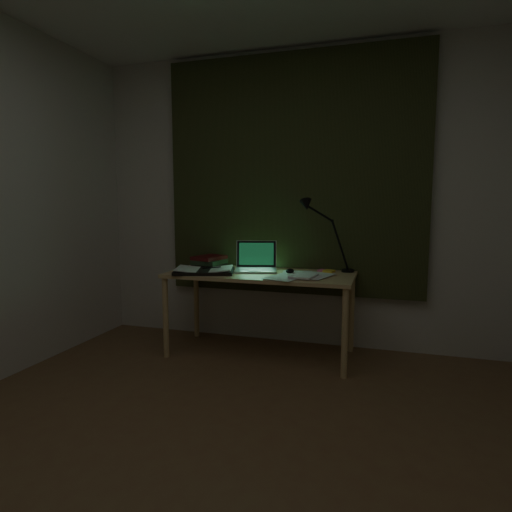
{
  "coord_description": "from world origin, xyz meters",
  "views": [
    {
      "loc": [
        0.78,
        -1.62,
        1.22
      ],
      "look_at": [
        -0.17,
        1.48,
        0.82
      ],
      "focal_mm": 30.0,
      "sensor_mm": 36.0,
      "label": 1
    }
  ],
  "objects": [
    {
      "name": "desk",
      "position": [
        -0.17,
        1.6,
        0.34
      ],
      "size": [
        1.47,
        0.64,
        0.67
      ],
      "primitive_type": null,
      "color": "#D4B572",
      "rests_on": "floor"
    },
    {
      "name": "laptop",
      "position": [
        -0.23,
        1.66,
        0.79
      ],
      "size": [
        0.42,
        0.45,
        0.24
      ],
      "primitive_type": null,
      "rotation": [
        0.0,
        0.0,
        0.26
      ],
      "color": "silver",
      "rests_on": "desk"
    },
    {
      "name": "wall_back",
      "position": [
        0.0,
        2.0,
        1.25
      ],
      "size": [
        3.5,
        0.0,
        2.5
      ],
      "primitive_type": "cube",
      "color": "silver",
      "rests_on": "ground"
    },
    {
      "name": "open_textbook",
      "position": [
        -0.6,
        1.47,
        0.69
      ],
      "size": [
        0.54,
        0.45,
        0.04
      ],
      "primitive_type": null,
      "rotation": [
        0.0,
        0.0,
        0.29
      ],
      "color": "silver",
      "rests_on": "desk"
    },
    {
      "name": "mouse",
      "position": [
        0.06,
        1.65,
        0.69
      ],
      "size": [
        0.07,
        0.1,
        0.04
      ],
      "primitive_type": "ellipsoid",
      "rotation": [
        0.0,
        0.0,
        -0.08
      ],
      "color": "black",
      "rests_on": "desk"
    },
    {
      "name": "floor",
      "position": [
        0.0,
        0.0,
        0.0
      ],
      "size": [
        3.5,
        4.0,
        0.0
      ],
      "primitive_type": "cube",
      "color": "brown",
      "rests_on": "ground"
    },
    {
      "name": "sticky_pink",
      "position": [
        0.29,
        1.82,
        0.68
      ],
      "size": [
        0.09,
        0.09,
        0.01
      ],
      "primitive_type": "cube",
      "rotation": [
        0.0,
        0.0,
        -0.4
      ],
      "color": "#EE5C87",
      "rests_on": "desk"
    },
    {
      "name": "sticky_yellow",
      "position": [
        0.34,
        1.8,
        0.68
      ],
      "size": [
        0.1,
        0.1,
        0.02
      ],
      "primitive_type": "cube",
      "rotation": [
        0.0,
        0.0,
        -0.27
      ],
      "color": "yellow",
      "rests_on": "desk"
    },
    {
      "name": "loose_papers",
      "position": [
        0.14,
        1.5,
        0.68
      ],
      "size": [
        0.49,
        0.5,
        0.02
      ],
      "primitive_type": null,
      "rotation": [
        0.0,
        0.0,
        -0.34
      ],
      "color": "white",
      "rests_on": "desk"
    },
    {
      "name": "curtain",
      "position": [
        0.0,
        1.96,
        1.45
      ],
      "size": [
        2.2,
        0.06,
        2.0
      ],
      "primitive_type": "cube",
      "color": "#2F361B",
      "rests_on": "wall_back"
    },
    {
      "name": "desk_lamp",
      "position": [
        0.49,
        1.86,
        0.95
      ],
      "size": [
        0.37,
        0.29,
        0.56
      ],
      "primitive_type": null,
      "rotation": [
        0.0,
        0.0,
        0.0
      ],
      "color": "black",
      "rests_on": "desk"
    },
    {
      "name": "book_stack",
      "position": [
        -0.68,
        1.75,
        0.72
      ],
      "size": [
        0.26,
        0.3,
        0.11
      ],
      "primitive_type": null,
      "rotation": [
        0.0,
        0.0,
        -0.15
      ],
      "color": "silver",
      "rests_on": "desk"
    }
  ]
}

